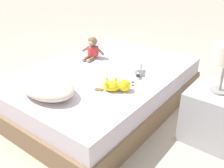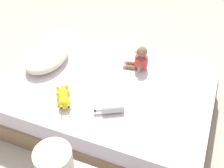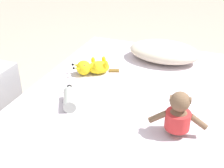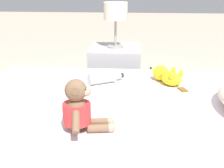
# 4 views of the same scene
# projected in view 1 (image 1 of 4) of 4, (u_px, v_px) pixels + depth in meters

# --- Properties ---
(ground_plane) EXTENTS (16.00, 16.00, 0.00)m
(ground_plane) POSITION_uv_depth(u_px,v_px,m) (103.00, 104.00, 2.67)
(ground_plane) COLOR #B7A893
(bed) EXTENTS (1.31, 1.87, 0.38)m
(bed) POSITION_uv_depth(u_px,v_px,m) (103.00, 88.00, 2.58)
(bed) COLOR #846647
(bed) RESTS_ON ground_plane
(pillow) EXTENTS (0.53, 0.36, 0.14)m
(pillow) POSITION_uv_depth(u_px,v_px,m) (47.00, 87.00, 2.05)
(pillow) COLOR beige
(pillow) RESTS_ON bed
(plush_monkey) EXTENTS (0.29, 0.24, 0.24)m
(plush_monkey) POSITION_uv_depth(u_px,v_px,m) (92.00, 50.00, 2.76)
(plush_monkey) COLOR brown
(plush_monkey) RESTS_ON bed
(plush_yellow_creature) EXTENTS (0.30, 0.23, 0.10)m
(plush_yellow_creature) POSITION_uv_depth(u_px,v_px,m) (117.00, 85.00, 2.12)
(plush_yellow_creature) COLOR yellow
(plush_yellow_creature) RESTS_ON bed
(glass_bottle) EXTENTS (0.16, 0.23, 0.07)m
(glass_bottle) POSITION_uv_depth(u_px,v_px,m) (139.00, 70.00, 2.43)
(glass_bottle) COLOR #B7BCB2
(glass_bottle) RESTS_ON bed
(nightstand) EXTENTS (0.44, 0.44, 0.44)m
(nightstand) POSITION_uv_depth(u_px,v_px,m) (214.00, 115.00, 2.09)
(nightstand) COLOR #B2B2B7
(nightstand) RESTS_ON ground_plane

